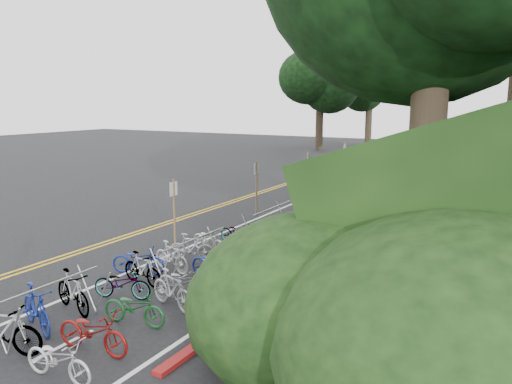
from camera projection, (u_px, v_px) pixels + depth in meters
ground at (47, 289)px, 14.02m from camera, size 120.00×120.00×0.00m
road_markings at (247, 219)px, 22.37m from camera, size 7.47×80.00×0.01m
red_curb at (370, 222)px, 21.55m from camera, size 0.25×28.00×0.10m
bike_rack_front at (53, 297)px, 11.27m from camera, size 1.15×2.62×1.19m
bike_racks_rest at (321, 194)px, 23.56m from camera, size 1.14×23.00×1.17m
signposts_rest at (285, 176)px, 25.48m from camera, size 0.08×18.40×2.50m
bike_front at (138, 260)px, 15.19m from camera, size 1.11×1.78×0.88m
bike_valet at (167, 275)px, 13.79m from camera, size 3.36×11.11×1.09m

